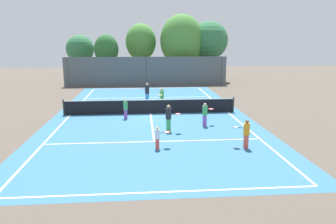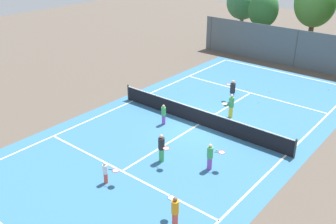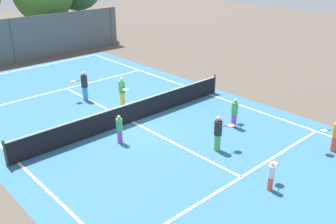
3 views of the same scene
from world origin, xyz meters
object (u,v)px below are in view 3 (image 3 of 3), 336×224
player_2 (218,133)px  player_5 (119,129)px  player_3 (234,112)px  ball_crate (102,120)px  player_1 (271,175)px  player_0 (122,91)px  tennis_ball_4 (31,145)px  tennis_ball_2 (89,61)px  tennis_ball_5 (96,88)px  tennis_ball_6 (192,95)px  tennis_ball_7 (150,107)px  player_4 (335,135)px  tennis_ball_8 (197,119)px  player_6 (84,86)px  tennis_ball_1 (72,81)px  tennis_ball_0 (8,124)px  tennis_ball_3 (53,88)px

player_2 → player_5: bearing=128.6°
player_3 → ball_crate: bearing=134.3°
player_1 → player_0: bearing=85.2°
player_1 → tennis_ball_4: bearing=119.0°
player_0 → player_3: 6.03m
player_0 → tennis_ball_2: player_0 is taller
player_3 → player_5: size_ratio=1.10×
tennis_ball_5 → tennis_ball_6: bearing=-54.1°
tennis_ball_7 → tennis_ball_6: bearing=-4.9°
player_4 → tennis_ball_6: size_ratio=21.00×
tennis_ball_8 → player_1: bearing=-112.7°
player_0 → tennis_ball_8: (1.55, -3.93, -0.76)m
player_1 → player_6: (-0.28, 11.50, 0.27)m
tennis_ball_5 → player_3: bearing=-77.9°
tennis_ball_6 → ball_crate: bearing=177.2°
tennis_ball_7 → player_0: bearing=123.1°
tennis_ball_4 → tennis_ball_6: bearing=-2.9°
player_1 → tennis_ball_2: bearing=77.6°
player_2 → tennis_ball_7: bearing=80.9°
player_6 → tennis_ball_4: 5.42m
player_3 → tennis_ball_8: player_3 is taller
tennis_ball_7 → tennis_ball_8: bearing=-74.7°
player_0 → player_1: player_0 is taller
tennis_ball_7 → tennis_ball_2: bearing=76.4°
player_1 → tennis_ball_5: bearing=84.9°
player_6 → player_2: bearing=-83.0°
ball_crate → tennis_ball_6: ball_crate is taller
tennis_ball_1 → tennis_ball_8: (1.56, -9.32, 0.00)m
player_0 → tennis_ball_6: size_ratio=23.14×
player_1 → player_3: bearing=52.5°
player_4 → player_5: size_ratio=1.10×
player_3 → player_4: player_3 is taller
ball_crate → tennis_ball_2: (5.27, 9.82, -0.15)m
ball_crate → player_6: bearing=72.6°
tennis_ball_2 → tennis_ball_8: 12.64m
player_6 → tennis_ball_5: player_6 is taller
player_4 → tennis_ball_0: (-8.78, 11.46, -0.69)m
player_2 → player_6: (-1.04, 8.52, 0.06)m
tennis_ball_1 → tennis_ball_4: bearing=-130.5°
player_4 → ball_crate: 10.14m
player_0 → player_2: bearing=-90.3°
tennis_ball_3 → tennis_ball_6: same height
ball_crate → tennis_ball_1: (2.06, 6.61, -0.15)m
player_1 → player_2: bearing=75.7°
tennis_ball_3 → tennis_ball_8: (3.08, -8.79, 0.00)m
ball_crate → player_5: bearing=-103.5°
player_1 → player_3: player_3 is taller
player_1 → tennis_ball_1: player_1 is taller
ball_crate → player_0: bearing=30.5°
player_0 → tennis_ball_5: (0.33, 3.17, -0.76)m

